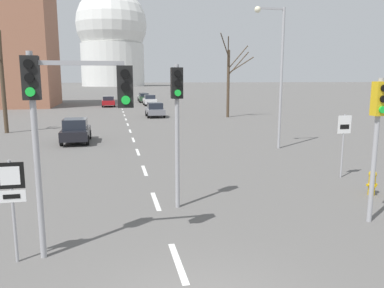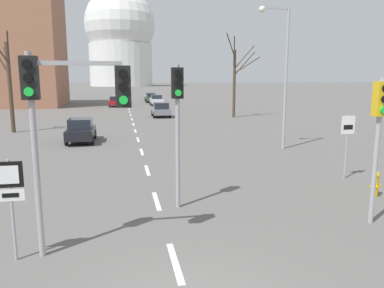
{
  "view_description": "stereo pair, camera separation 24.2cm",
  "coord_description": "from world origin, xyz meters",
  "px_view_note": "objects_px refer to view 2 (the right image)",
  "views": [
    {
      "loc": [
        -1.36,
        -5.76,
        4.2
      ],
      "look_at": [
        0.97,
        5.19,
        2.24
      ],
      "focal_mm": 35.0,
      "sensor_mm": 36.0,
      "label": 1
    },
    {
      "loc": [
        -1.13,
        -5.81,
        4.2
      ],
      "look_at": [
        0.97,
        5.19,
        2.24
      ],
      "focal_mm": 35.0,
      "sensor_mm": 36.0,
      "label": 2
    }
  ],
  "objects_px": {
    "street_lamp_right": "(281,64)",
    "sedan_near_left": "(151,98)",
    "traffic_signal_near_left": "(65,104)",
    "traffic_signal_near_right": "(379,123)",
    "traffic_signal_centre_tall": "(177,109)",
    "fire_hydrant": "(375,183)",
    "sedan_far_left": "(150,97)",
    "sedan_mid_centre": "(115,101)",
    "sedan_near_right": "(156,100)",
    "speed_limit_sign": "(347,136)",
    "route_sign_post": "(11,193)",
    "sedan_distant_centre": "(81,130)",
    "sedan_far_right": "(161,110)"
  },
  "relations": [
    {
      "from": "traffic_signal_centre_tall",
      "to": "speed_limit_sign",
      "type": "xyz_separation_m",
      "value": [
        7.53,
        2.26,
        -1.4
      ]
    },
    {
      "from": "traffic_signal_near_right",
      "to": "sedan_mid_centre",
      "type": "relative_size",
      "value": 1.01
    },
    {
      "from": "traffic_signal_near_left",
      "to": "street_lamp_right",
      "type": "distance_m",
      "value": 16.05
    },
    {
      "from": "route_sign_post",
      "to": "speed_limit_sign",
      "type": "bearing_deg",
      "value": 23.64
    },
    {
      "from": "traffic_signal_centre_tall",
      "to": "sedan_near_right",
      "type": "distance_m",
      "value": 48.19
    },
    {
      "from": "sedan_near_right",
      "to": "sedan_near_left",
      "type": "bearing_deg",
      "value": 91.83
    },
    {
      "from": "route_sign_post",
      "to": "street_lamp_right",
      "type": "height_order",
      "value": "street_lamp_right"
    },
    {
      "from": "sedan_mid_centre",
      "to": "sedan_distant_centre",
      "type": "relative_size",
      "value": 1.05
    },
    {
      "from": "traffic_signal_centre_tall",
      "to": "speed_limit_sign",
      "type": "distance_m",
      "value": 7.98
    },
    {
      "from": "speed_limit_sign",
      "to": "street_lamp_right",
      "type": "bearing_deg",
      "value": 89.85
    },
    {
      "from": "traffic_signal_centre_tall",
      "to": "traffic_signal_near_left",
      "type": "bearing_deg",
      "value": -137.1
    },
    {
      "from": "speed_limit_sign",
      "to": "sedan_far_right",
      "type": "relative_size",
      "value": 0.71
    },
    {
      "from": "sedan_near_left",
      "to": "speed_limit_sign",
      "type": "bearing_deg",
      "value": -85.81
    },
    {
      "from": "traffic_signal_centre_tall",
      "to": "street_lamp_right",
      "type": "relative_size",
      "value": 0.56
    },
    {
      "from": "route_sign_post",
      "to": "sedan_near_left",
      "type": "bearing_deg",
      "value": 82.3
    },
    {
      "from": "fire_hydrant",
      "to": "sedan_near_left",
      "type": "relative_size",
      "value": 0.23
    },
    {
      "from": "traffic_signal_centre_tall",
      "to": "fire_hydrant",
      "type": "relative_size",
      "value": 5.03
    },
    {
      "from": "sedan_near_right",
      "to": "sedan_mid_centre",
      "type": "xyz_separation_m",
      "value": [
        -6.37,
        -1.59,
        -0.02
      ]
    },
    {
      "from": "street_lamp_right",
      "to": "sedan_near_left",
      "type": "distance_m",
      "value": 46.73
    },
    {
      "from": "traffic_signal_near_right",
      "to": "speed_limit_sign",
      "type": "xyz_separation_m",
      "value": [
        2.16,
        4.68,
        -1.11
      ]
    },
    {
      "from": "route_sign_post",
      "to": "street_lamp_right",
      "type": "distance_m",
      "value": 17.28
    },
    {
      "from": "traffic_signal_near_right",
      "to": "route_sign_post",
      "type": "relative_size",
      "value": 1.75
    },
    {
      "from": "traffic_signal_centre_tall",
      "to": "traffic_signal_near_right",
      "type": "relative_size",
      "value": 1.1
    },
    {
      "from": "traffic_signal_centre_tall",
      "to": "fire_hydrant",
      "type": "bearing_deg",
      "value": -1.46
    },
    {
      "from": "sedan_near_right",
      "to": "sedan_far_right",
      "type": "distance_m",
      "value": 18.43
    },
    {
      "from": "fire_hydrant",
      "to": "sedan_far_right",
      "type": "bearing_deg",
      "value": 98.66
    },
    {
      "from": "fire_hydrant",
      "to": "sedan_far_left",
      "type": "bearing_deg",
      "value": 93.13
    },
    {
      "from": "traffic_signal_near_left",
      "to": "sedan_far_left",
      "type": "relative_size",
      "value": 1.18
    },
    {
      "from": "sedan_mid_centre",
      "to": "sedan_far_left",
      "type": "height_order",
      "value": "sedan_mid_centre"
    },
    {
      "from": "fire_hydrant",
      "to": "traffic_signal_centre_tall",
      "type": "bearing_deg",
      "value": 178.54
    },
    {
      "from": "sedan_near_right",
      "to": "fire_hydrant",
      "type": "bearing_deg",
      "value": -86.09
    },
    {
      "from": "traffic_signal_near_right",
      "to": "sedan_far_left",
      "type": "height_order",
      "value": "traffic_signal_near_right"
    },
    {
      "from": "fire_hydrant",
      "to": "sedan_far_left",
      "type": "xyz_separation_m",
      "value": [
        -3.33,
        60.88,
        0.3
      ]
    },
    {
      "from": "street_lamp_right",
      "to": "sedan_near_left",
      "type": "height_order",
      "value": "street_lamp_right"
    },
    {
      "from": "fire_hydrant",
      "to": "sedan_near_left",
      "type": "bearing_deg",
      "value": 93.63
    },
    {
      "from": "traffic_signal_near_left",
      "to": "street_lamp_right",
      "type": "xyz_separation_m",
      "value": [
        10.56,
        12.01,
        1.39
      ]
    },
    {
      "from": "traffic_signal_near_left",
      "to": "sedan_mid_centre",
      "type": "height_order",
      "value": "traffic_signal_near_left"
    },
    {
      "from": "traffic_signal_near_left",
      "to": "sedan_far_left",
      "type": "xyz_separation_m",
      "value": [
        6.84,
        63.5,
        -2.85
      ]
    },
    {
      "from": "traffic_signal_near_left",
      "to": "route_sign_post",
      "type": "distance_m",
      "value": 2.37
    },
    {
      "from": "traffic_signal_near_left",
      "to": "traffic_signal_near_right",
      "type": "bearing_deg",
      "value": 2.54
    },
    {
      "from": "sedan_near_left",
      "to": "sedan_near_right",
      "type": "relative_size",
      "value": 0.93
    },
    {
      "from": "sedan_mid_centre",
      "to": "sedan_far_right",
      "type": "xyz_separation_m",
      "value": [
        5.13,
        -16.8,
        -0.02
      ]
    },
    {
      "from": "sedan_near_left",
      "to": "sedan_far_right",
      "type": "height_order",
      "value": "sedan_near_left"
    },
    {
      "from": "route_sign_post",
      "to": "sedan_near_right",
      "type": "bearing_deg",
      "value": 80.9
    },
    {
      "from": "traffic_signal_centre_tall",
      "to": "fire_hydrant",
      "type": "height_order",
      "value": "traffic_signal_centre_tall"
    },
    {
      "from": "sedan_near_right",
      "to": "sedan_mid_centre",
      "type": "distance_m",
      "value": 6.57
    },
    {
      "from": "route_sign_post",
      "to": "sedan_near_right",
      "type": "relative_size",
      "value": 0.55
    },
    {
      "from": "sedan_far_right",
      "to": "sedan_near_left",
      "type": "bearing_deg",
      "value": 87.8
    },
    {
      "from": "traffic_signal_near_left",
      "to": "sedan_near_right",
      "type": "height_order",
      "value": "traffic_signal_near_left"
    },
    {
      "from": "traffic_signal_near_left",
      "to": "fire_hydrant",
      "type": "height_order",
      "value": "traffic_signal_near_left"
    }
  ]
}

